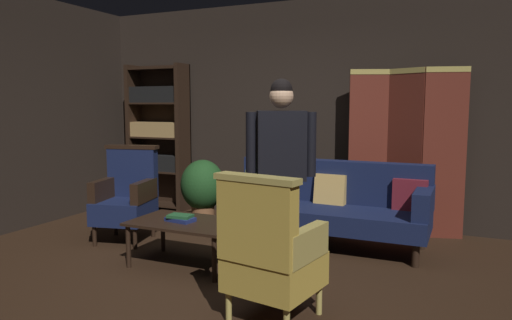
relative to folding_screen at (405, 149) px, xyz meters
The scene contains 13 objects.
ground_plane 2.72m from the folding_screen, 119.09° to the right, with size 10.00×10.00×0.00m, color black.
back_wall 1.32m from the folding_screen, 169.22° to the left, with size 7.20×0.10×2.80m, color black.
side_wall_left 4.55m from the folding_screen, 159.11° to the right, with size 0.10×3.60×2.80m, color black.
folding_screen is the anchor object (origin of this frame).
bookshelf 3.38m from the folding_screen, behind, with size 0.90×0.32×2.05m.
velvet_couch 1.15m from the folding_screen, 131.87° to the right, with size 2.12×0.78×0.88m.
coffee_table 2.68m from the folding_screen, 130.44° to the right, with size 1.00×0.64×0.42m.
armchair_gilt_accent 2.84m from the folding_screen, 101.03° to the right, with size 0.67×0.66×1.04m.
armchair_wing_left 3.18m from the folding_screen, 150.68° to the right, with size 0.69×0.69×1.04m.
standing_figure 2.10m from the folding_screen, 111.26° to the right, with size 0.53×0.37×1.70m.
potted_plant 2.42m from the folding_screen, 162.66° to the right, with size 0.53×0.53×0.83m.
book_navy_cloth 2.71m from the folding_screen, 130.68° to the right, with size 0.26×0.15×0.04m, color navy.
book_green_cloth 2.70m from the folding_screen, 130.68° to the right, with size 0.22×0.14×0.03m, color #1E4C28.
Camera 1 is at (1.90, -3.43, 1.49)m, focal length 33.39 mm.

